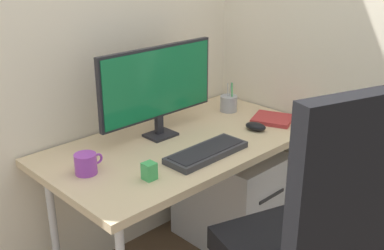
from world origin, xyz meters
TOP-DOWN VIEW (x-y plane):
  - desk at (0.00, 0.00)m, footprint 1.31×0.70m
  - office_chair at (-0.13, -0.77)m, footprint 0.62×0.64m
  - filing_cabinet at (0.35, 0.00)m, footprint 0.39×0.55m
  - monitor at (-0.04, 0.12)m, footprint 0.64×0.11m
  - keyboard at (-0.04, -0.19)m, footprint 0.39×0.15m
  - mouse at (0.34, -0.16)m, footprint 0.08×0.12m
  - pen_holder at (0.46, 0.13)m, footprint 0.09×0.09m
  - notebook at (0.51, -0.14)m, footprint 0.24×0.25m
  - coffee_mug at (-0.51, 0.03)m, footprint 0.12×0.09m
  - desk_clamp_accessory at (-0.36, -0.19)m, footprint 0.05×0.05m

SIDE VIEW (x-z plane):
  - filing_cabinet at x=0.35m, z-range 0.00..0.54m
  - office_chair at x=-0.13m, z-range 0.03..1.20m
  - desk at x=0.00m, z-range 0.30..1.01m
  - notebook at x=0.51m, z-range 0.70..0.72m
  - keyboard at x=-0.04m, z-range 0.70..0.73m
  - mouse at x=0.34m, z-range 0.70..0.74m
  - desk_clamp_accessory at x=-0.36m, z-range 0.70..0.77m
  - coffee_mug at x=-0.51m, z-range 0.70..0.79m
  - pen_holder at x=0.46m, z-range 0.67..0.83m
  - monitor at x=-0.04m, z-range 0.74..1.17m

